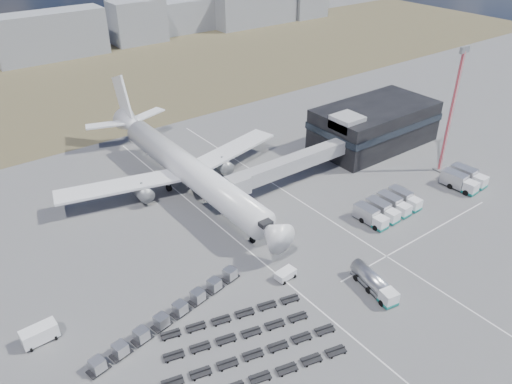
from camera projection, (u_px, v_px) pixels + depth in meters
ground at (285, 268)px, 82.61m from camera, size 420.00×420.00×0.00m
grass_strip at (63, 90)px, 158.18m from camera, size 420.00×90.00×0.01m
lane_markings at (316, 239)px, 89.70m from camera, size 47.12×110.00×0.01m
terminal at (374, 125)px, 120.96m from camera, size 30.40×16.40×11.00m
jet_bridge at (282, 168)px, 102.23m from camera, size 30.30×3.80×7.05m
airliner at (185, 167)px, 102.14m from camera, size 51.59×64.53×17.62m
fuel_tanker at (374, 283)px, 77.29m from camera, size 3.98×9.60×3.01m
pushback_tug at (285, 275)px, 80.06m from camera, size 3.58×2.24×1.52m
utility_van at (40, 335)px, 68.51m from camera, size 4.86×2.32×2.52m
catering_truck at (210, 185)px, 103.31m from camera, size 4.35×6.48×2.75m
service_trucks_near at (388, 207)px, 95.95m from camera, size 12.82×7.33×2.80m
service_trucks_far at (464, 179)px, 105.12m from camera, size 6.90×8.09×3.10m
uld_row at (171, 315)px, 71.96m from camera, size 26.94×6.91×1.83m
baggage_dollies at (244, 346)px, 67.89m from camera, size 26.47×18.42×0.67m
floodlight_mast at (451, 112)px, 105.01m from camera, size 2.56×2.13×27.59m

